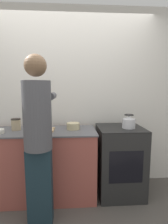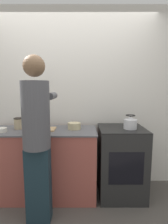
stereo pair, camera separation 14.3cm
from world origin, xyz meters
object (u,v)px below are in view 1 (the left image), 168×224
(oven, at_px, (120,160))
(knife, at_px, (43,129))
(canister_jar, at_px, (16,124))
(person, at_px, (38,134))
(cutting_board, at_px, (42,130))
(kettle, at_px, (129,122))

(oven, height_order, knife, same)
(oven, distance_m, canister_jar, 1.47)
(oven, height_order, canister_jar, canister_jar)
(person, bearing_deg, oven, 25.55)
(person, bearing_deg, cutting_board, 94.39)
(knife, relative_size, canister_jar, 1.26)
(knife, bearing_deg, oven, 27.76)
(cutting_board, xyz_separation_m, knife, (0.01, -0.03, 0.01))
(knife, bearing_deg, canister_jar, -167.52)
(person, relative_size, kettle, 9.89)
(oven, distance_m, cutting_board, 1.13)
(knife, height_order, canister_jar, canister_jar)
(oven, bearing_deg, kettle, -29.33)
(person, height_order, knife, person)
(cutting_board, xyz_separation_m, canister_jar, (-0.35, 0.05, 0.07))
(cutting_board, height_order, knife, knife)
(cutting_board, distance_m, knife, 0.03)
(person, distance_m, knife, 0.44)
(cutting_board, height_order, kettle, kettle)
(person, distance_m, cutting_board, 0.47)
(oven, xyz_separation_m, person, (-0.99, -0.48, 0.52))
(kettle, bearing_deg, person, -158.70)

